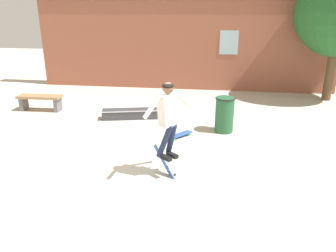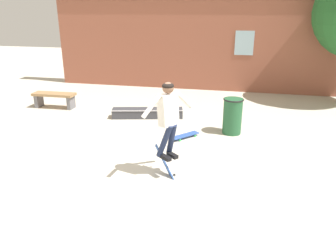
{
  "view_description": "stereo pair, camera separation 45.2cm",
  "coord_description": "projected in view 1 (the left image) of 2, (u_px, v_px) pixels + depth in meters",
  "views": [
    {
      "loc": [
        1.32,
        -5.67,
        3.13
      ],
      "look_at": [
        0.49,
        0.06,
        1.05
      ],
      "focal_mm": 35.0,
      "sensor_mm": 36.0,
      "label": 1
    },
    {
      "loc": [
        1.77,
        -5.59,
        3.13
      ],
      "look_at": [
        0.49,
        0.06,
        1.05
      ],
      "focal_mm": 35.0,
      "sensor_mm": 36.0,
      "label": 2
    }
  ],
  "objects": [
    {
      "name": "park_bench",
      "position": [
        40.0,
        100.0,
        10.54
      ],
      "size": [
        1.42,
        0.49,
        0.5
      ],
      "rotation": [
        0.0,
        0.0,
        0.03
      ],
      "color": "#99754C",
      "rests_on": "ground_plane"
    },
    {
      "name": "ground_plane",
      "position": [
        143.0,
        175.0,
        6.52
      ],
      "size": [
        40.0,
        40.0,
        0.0
      ],
      "primitive_type": "plane",
      "color": "beige"
    },
    {
      "name": "skateboard_flipping",
      "position": [
        165.0,
        164.0,
        6.5
      ],
      "size": [
        0.54,
        0.48,
        0.77
      ],
      "rotation": [
        0.0,
        0.0,
        -0.61
      ],
      "color": "#2D519E"
    },
    {
      "name": "building_backdrop",
      "position": [
        183.0,
        38.0,
        12.96
      ],
      "size": [
        12.44,
        0.52,
        5.25
      ],
      "color": "#93513D",
      "rests_on": "ground_plane"
    },
    {
      "name": "skater",
      "position": [
        168.0,
        114.0,
        6.07
      ],
      "size": [
        0.8,
        0.96,
        1.49
      ],
      "rotation": [
        0.0,
        0.0,
        -0.69
      ],
      "color": "silver"
    },
    {
      "name": "trash_bin",
      "position": [
        224.0,
        114.0,
        8.67
      ],
      "size": [
        0.53,
        0.53,
        0.95
      ],
      "color": "#235633",
      "rests_on": "ground_plane"
    },
    {
      "name": "skateboard_resting",
      "position": [
        179.0,
        135.0,
        8.4
      ],
      "size": [
        0.68,
        0.75,
        0.08
      ],
      "rotation": [
        0.0,
        0.0,
        4.0
      ],
      "color": "#2D519E",
      "rests_on": "ground_plane"
    },
    {
      "name": "skate_ledge",
      "position": [
        138.0,
        114.0,
        9.87
      ],
      "size": [
        2.15,
        0.88,
        0.28
      ],
      "rotation": [
        0.0,
        0.0,
        0.24
      ],
      "color": "#38383D",
      "rests_on": "ground_plane"
    }
  ]
}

